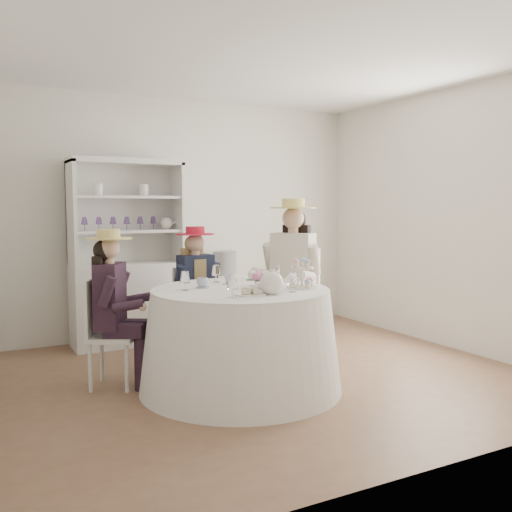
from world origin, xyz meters
name	(u,v)px	position (x,y,z in m)	size (l,w,h in m)	color
ground	(261,376)	(0.00, 0.00, 0.00)	(4.50, 4.50, 0.00)	brown
ceiling	(262,60)	(0.00, 0.00, 2.70)	(4.50, 4.50, 0.00)	white
wall_back	(179,218)	(0.00, 2.00, 1.35)	(4.50, 4.50, 0.00)	silver
wall_front	(438,231)	(0.00, -2.00, 1.35)	(4.50, 4.50, 0.00)	silver
wall_right	(452,219)	(2.25, 0.00, 1.35)	(4.50, 4.50, 0.00)	silver
tea_table	(241,339)	(-0.31, -0.21, 0.41)	(1.63, 1.63, 0.82)	white
hutch	(128,279)	(-0.69, 1.73, 0.70)	(1.24, 0.62, 1.98)	silver
side_table	(225,303)	(0.46, 1.75, 0.34)	(0.44, 0.44, 0.68)	silver
hatbox	(225,263)	(0.46, 1.75, 0.82)	(0.27, 0.27, 0.27)	black
guest_left	(113,299)	(-1.20, 0.33, 0.73)	(0.55, 0.51, 1.30)	silver
guest_mid	(197,284)	(-0.26, 0.83, 0.73)	(0.47, 0.49, 1.29)	silver
guest_right	(292,269)	(0.55, 0.39, 0.88)	(0.67, 0.63, 1.56)	silver
spare_chair	(195,302)	(-0.11, 1.25, 0.48)	(0.49, 0.49, 0.89)	silver
teacup_a	(202,283)	(-0.56, -0.03, 0.86)	(0.10, 0.10, 0.08)	white
teacup_b	(229,280)	(-0.28, 0.06, 0.86)	(0.08, 0.08, 0.07)	white
teacup_c	(268,281)	(-0.01, -0.14, 0.85)	(0.08, 0.08, 0.06)	white
flower_bowl	(267,286)	(-0.12, -0.31, 0.85)	(0.20, 0.20, 0.05)	white
flower_arrangement	(264,275)	(-0.08, -0.19, 0.92)	(0.20, 0.20, 0.07)	pink
table_teapot	(272,283)	(-0.23, -0.58, 0.91)	(0.26, 0.19, 0.20)	white
sandwich_plate	(250,293)	(-0.39, -0.53, 0.84)	(0.25, 0.25, 0.06)	white
cupcake_stand	(302,277)	(0.15, -0.41, 0.91)	(0.25, 0.25, 0.23)	white
stemware_set	(240,279)	(-0.31, -0.21, 0.90)	(0.92, 0.89, 0.15)	white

